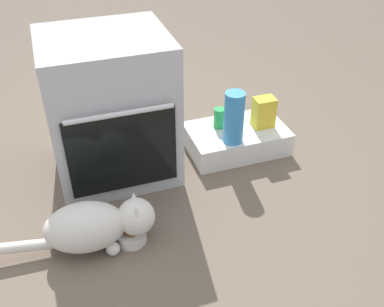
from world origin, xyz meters
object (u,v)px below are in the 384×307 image
(cat, at_px, (95,225))
(oven, at_px, (111,108))
(pantry_cabinet, at_px, (236,139))
(snack_bag, at_px, (264,112))
(soda_can, at_px, (219,118))
(water_bottle, at_px, (234,118))
(food_bowl, at_px, (131,235))

(cat, bearing_deg, oven, 76.64)
(pantry_cabinet, relative_size, snack_bag, 3.18)
(oven, distance_m, pantry_cabinet, 0.78)
(oven, xyz_separation_m, snack_bag, (0.87, -0.05, -0.16))
(oven, relative_size, soda_can, 6.46)
(pantry_cabinet, bearing_deg, soda_can, 150.02)
(pantry_cabinet, bearing_deg, water_bottle, -124.98)
(snack_bag, distance_m, soda_can, 0.26)
(oven, relative_size, pantry_cabinet, 1.35)
(water_bottle, bearing_deg, snack_bag, 21.96)
(cat, relative_size, soda_can, 6.39)
(food_bowl, xyz_separation_m, water_bottle, (0.68, 0.43, 0.26))
(pantry_cabinet, height_order, soda_can, soda_can)
(oven, xyz_separation_m, water_bottle, (0.64, -0.15, -0.10))
(oven, distance_m, soda_can, 0.65)
(oven, height_order, food_bowl, oven)
(snack_bag, height_order, water_bottle, water_bottle)
(oven, xyz_separation_m, food_bowl, (-0.05, -0.57, -0.35))
(water_bottle, bearing_deg, oven, 166.97)
(food_bowl, distance_m, soda_can, 0.90)
(snack_bag, xyz_separation_m, water_bottle, (-0.23, -0.09, 0.06))
(oven, xyz_separation_m, pantry_cabinet, (0.71, -0.04, -0.32))
(oven, distance_m, food_bowl, 0.67)
(snack_bag, distance_m, water_bottle, 0.26)
(pantry_cabinet, relative_size, food_bowl, 4.12)
(water_bottle, bearing_deg, pantry_cabinet, 55.02)
(pantry_cabinet, xyz_separation_m, snack_bag, (0.15, -0.02, 0.16))
(food_bowl, relative_size, cat, 0.18)
(oven, relative_size, snack_bag, 4.30)
(snack_bag, bearing_deg, water_bottle, -158.04)
(water_bottle, bearing_deg, food_bowl, -148.10)
(food_bowl, bearing_deg, oven, 85.20)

